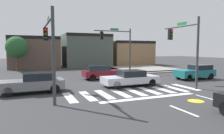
{
  "coord_description": "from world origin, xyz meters",
  "views": [
    {
      "loc": [
        -7.09,
        -17.33,
        3.05
      ],
      "look_at": [
        0.62,
        1.32,
        1.32
      ],
      "focal_mm": 32.64,
      "sensor_mm": 36.0,
      "label": 1
    }
  ],
  "objects": [
    {
      "name": "traffic_signal_southwest",
      "position": [
        -5.81,
        -3.82,
        3.66
      ],
      "size": [
        0.32,
        5.61,
        5.33
      ],
      "rotation": [
        0.0,
        0.0,
        1.57
      ],
      "color": "#383A3D",
      "rests_on": "ground_plane"
    },
    {
      "name": "curb_corner_northeast",
      "position": [
        8.49,
        9.42,
        0.07
      ],
      "size": [
        10.0,
        10.6,
        0.15
      ],
      "color": "gray",
      "rests_on": "ground_plane"
    },
    {
      "name": "bike_detector_marking",
      "position": [
        2.05,
        -8.27,
        0.0
      ],
      "size": [
        0.94,
        0.94,
        0.01
      ],
      "color": "yellow",
      "rests_on": "ground_plane"
    },
    {
      "name": "car_maroon",
      "position": [
        -0.01,
        2.38,
        0.72
      ],
      "size": [
        4.32,
        1.74,
        1.42
      ],
      "color": "maroon",
      "rests_on": "ground_plane"
    },
    {
      "name": "car_gray",
      "position": [
        -6.8,
        -2.11,
        0.72
      ],
      "size": [
        4.32,
        1.84,
        1.42
      ],
      "rotation": [
        0.0,
        0.0,
        3.14
      ],
      "color": "slate",
      "rests_on": "ground_plane"
    },
    {
      "name": "traffic_signal_southeast",
      "position": [
        4.9,
        -3.97,
        3.73
      ],
      "size": [
        0.32,
        4.15,
        5.54
      ],
      "rotation": [
        0.0,
        0.0,
        1.57
      ],
      "color": "#383A3D",
      "rests_on": "ground_plane"
    },
    {
      "name": "roadside_tree",
      "position": [
        -8.5,
        14.0,
        3.37
      ],
      "size": [
        2.96,
        2.96,
        4.88
      ],
      "color": "#4C3823",
      "rests_on": "ground_plane"
    },
    {
      "name": "traffic_signal_northeast",
      "position": [
        3.35,
        6.05,
        3.97
      ],
      "size": [
        4.92,
        0.32,
        5.7
      ],
      "rotation": [
        0.0,
        0.0,
        3.14
      ],
      "color": "#383A3D",
      "rests_on": "ground_plane"
    },
    {
      "name": "ground_plane",
      "position": [
        0.0,
        0.0,
        0.0
      ],
      "size": [
        120.0,
        120.0,
        0.0
      ],
      "primitive_type": "plane",
      "color": "#353538"
    },
    {
      "name": "storefront_row",
      "position": [
        2.05,
        19.14,
        2.66
      ],
      "size": [
        25.85,
        7.03,
        5.8
      ],
      "color": "brown",
      "rests_on": "ground_plane"
    },
    {
      "name": "car_teal",
      "position": [
        8.85,
        -1.39,
        0.75
      ],
      "size": [
        4.15,
        1.71,
        1.47
      ],
      "rotation": [
        0.0,
        0.0,
        3.14
      ],
      "color": "#196B70",
      "rests_on": "ground_plane"
    },
    {
      "name": "crosswalk_near",
      "position": [
        -0.0,
        -4.5,
        0.0
      ],
      "size": [
        9.97,
        3.0,
        0.01
      ],
      "color": "silver",
      "rests_on": "ground_plane"
    },
    {
      "name": "car_silver",
      "position": [
        0.73,
        -2.39,
        0.68
      ],
      "size": [
        4.67,
        1.91,
        1.33
      ],
      "rotation": [
        0.0,
        0.0,
        3.14
      ],
      "color": "#B7BABF",
      "rests_on": "ground_plane"
    }
  ]
}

